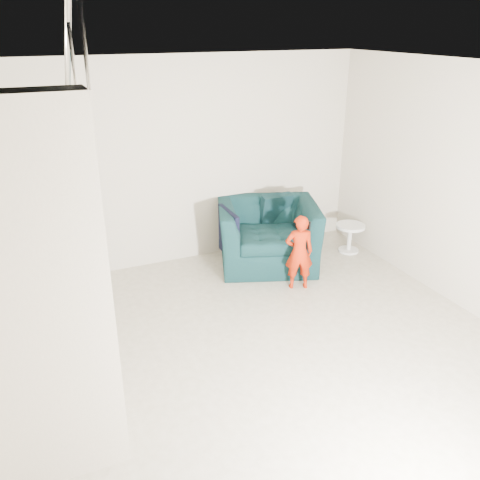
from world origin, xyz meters
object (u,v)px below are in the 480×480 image
(armchair, at_px, (268,234))
(staircase, at_px, (33,299))
(toddler, at_px, (299,252))
(side_table, at_px, (350,233))

(armchair, relative_size, staircase, 0.36)
(toddler, relative_size, staircase, 0.26)
(side_table, bearing_deg, toddler, -152.13)
(toddler, distance_m, side_table, 1.38)
(toddler, height_order, side_table, toddler)
(armchair, relative_size, toddler, 1.37)
(armchair, distance_m, side_table, 1.26)
(armchair, bearing_deg, side_table, 13.66)
(armchair, height_order, staircase, staircase)
(toddler, bearing_deg, staircase, 33.69)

